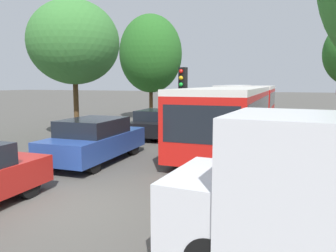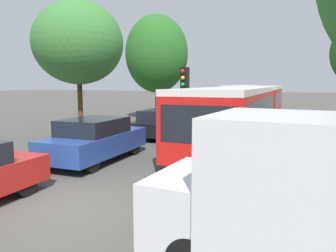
% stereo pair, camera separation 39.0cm
% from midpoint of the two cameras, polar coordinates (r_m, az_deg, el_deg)
% --- Properties ---
extents(ground_plane, '(200.00, 200.00, 0.00)m').
position_cam_midpoint_polar(ground_plane, '(7.69, -16.56, -13.68)').
color(ground_plane, '#4F4C47').
extents(articulated_bus, '(2.97, 17.22, 2.55)m').
position_cam_midpoint_polar(articulated_bus, '(17.62, 13.99, 3.14)').
color(articulated_bus, red).
rests_on(articulated_bus, ground).
extents(city_bus_rear, '(3.13, 11.81, 2.52)m').
position_cam_midpoint_polar(city_bus_rear, '(36.78, 13.14, 5.29)').
color(city_bus_rear, teal).
rests_on(city_bus_rear, ground).
extents(queued_car_blue, '(2.00, 4.42, 1.52)m').
position_cam_midpoint_polar(queued_car_blue, '(11.78, -11.66, -2.29)').
color(queued_car_blue, '#284799').
rests_on(queued_car_blue, ground).
extents(queued_car_black, '(1.83, 4.06, 1.39)m').
position_cam_midpoint_polar(queued_car_black, '(16.72, -0.82, 0.50)').
color(queued_car_black, black).
rests_on(queued_car_black, ground).
extents(queued_car_green, '(1.80, 3.99, 1.37)m').
position_cam_midpoint_polar(queued_car_green, '(22.29, 6.15, 2.18)').
color(queued_car_green, '#236638').
rests_on(queued_car_green, ground).
extents(traffic_light, '(0.37, 0.39, 3.40)m').
position_cam_midpoint_polar(traffic_light, '(14.04, 3.69, 6.50)').
color(traffic_light, '#56595E').
rests_on(traffic_light, ground).
extents(tree_left_mid, '(4.52, 4.52, 6.84)m').
position_cam_midpoint_polar(tree_left_mid, '(17.55, -14.75, 13.82)').
color(tree_left_mid, '#51381E').
rests_on(tree_left_mid, ground).
extents(tree_left_far, '(4.69, 4.69, 7.82)m').
position_cam_midpoint_polar(tree_left_far, '(25.20, -1.53, 12.44)').
color(tree_left_far, '#51381E').
rests_on(tree_left_far, ground).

